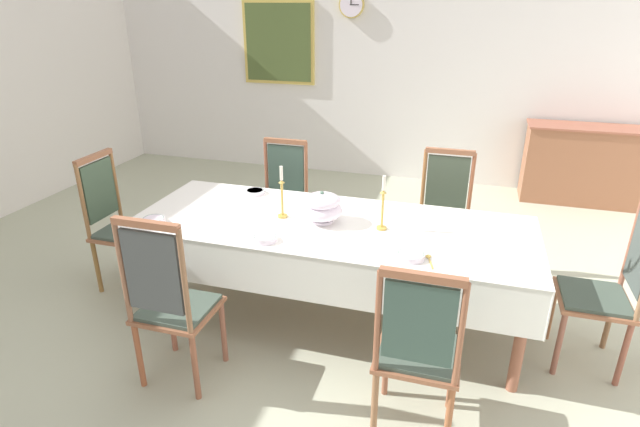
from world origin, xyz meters
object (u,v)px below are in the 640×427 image
at_px(chair_north_a, 282,197).
at_px(candlestick_east, 383,208).
at_px(chair_head_west, 118,221).
at_px(sideboard, 588,165).
at_px(dining_table, 331,233).
at_px(chair_north_b, 443,214).
at_px(bowl_near_left, 154,220).
at_px(bowl_far_right, 265,238).
at_px(spoon_secondary, 429,258).
at_px(chair_south_a, 170,301).
at_px(chair_head_east, 609,285).
at_px(spoon_primary, 143,219).
at_px(mounted_clock, 352,5).
at_px(soup_tureen, 322,207).
at_px(bowl_near_right, 411,255).
at_px(chair_south_b, 418,349).
at_px(framed_painting, 279,43).
at_px(candlestick_west, 282,197).
at_px(bowl_far_left, 255,191).

bearing_deg(chair_north_a, candlestick_east, 139.47).
bearing_deg(chair_head_west, sideboard, 128.14).
xyz_separation_m(dining_table, chair_north_b, (0.72, 0.92, -0.14)).
distance_m(candlestick_east, bowl_near_left, 1.58).
bearing_deg(bowl_near_left, bowl_far_right, -2.81).
distance_m(candlestick_east, spoon_secondary, 0.51).
relative_size(chair_south_a, chair_head_east, 0.99).
height_order(spoon_primary, mounted_clock, mounted_clock).
xyz_separation_m(soup_tureen, mounted_clock, (-0.63, 3.39, 1.27)).
relative_size(bowl_near_right, bowl_far_right, 1.07).
relative_size(dining_table, candlestick_east, 7.25).
distance_m(chair_south_b, bowl_near_left, 2.00).
bearing_deg(sideboard, bowl_near_right, 65.22).
height_order(chair_north_a, bowl_near_right, chair_north_a).
relative_size(chair_south_a, mounted_clock, 3.67).
height_order(chair_north_a, chair_north_b, chair_north_b).
bearing_deg(chair_north_b, soup_tureen, 49.46).
height_order(chair_head_west, chair_head_east, chair_head_east).
height_order(sideboard, framed_painting, framed_painting).
bearing_deg(chair_head_west, candlestick_east, 90.00).
height_order(dining_table, bowl_far_right, bowl_far_right).
distance_m(chair_south_b, spoon_primary, 2.10).
height_order(chair_north_a, soup_tureen, chair_north_a).
height_order(chair_south_a, soup_tureen, chair_south_a).
bearing_deg(soup_tureen, candlestick_west, -180.00).
xyz_separation_m(chair_north_b, sideboard, (1.50, 2.22, -0.11)).
xyz_separation_m(chair_head_east, bowl_far_left, (-2.52, 0.38, 0.21)).
distance_m(soup_tureen, candlestick_west, 0.30).
height_order(dining_table, chair_south_a, chair_south_a).
relative_size(bowl_near_right, spoon_secondary, 0.94).
relative_size(chair_north_b, chair_head_west, 0.98).
distance_m(dining_table, bowl_near_left, 1.23).
relative_size(candlestick_west, spoon_primary, 2.14).
xyz_separation_m(chair_south_a, chair_head_west, (-1.06, 0.92, -0.01)).
bearing_deg(chair_head_east, spoon_secondary, 107.58).
relative_size(chair_south_b, mounted_clock, 3.42).
relative_size(spoon_primary, sideboard, 0.12).
bearing_deg(bowl_near_left, chair_head_west, 149.55).
relative_size(candlestick_west, framed_painting, 0.36).
xyz_separation_m(dining_table, chair_north_a, (-0.72, 0.92, -0.15)).
relative_size(soup_tureen, bowl_near_right, 1.75).
height_order(chair_south_b, chair_north_b, chair_north_b).
bearing_deg(bowl_far_right, chair_head_east, 10.64).
height_order(chair_north_a, spoon_primary, chair_north_a).
bearing_deg(bowl_far_left, bowl_near_right, -29.29).
height_order(candlestick_west, bowl_near_left, candlestick_west).
height_order(chair_head_east, spoon_secondary, chair_head_east).
distance_m(dining_table, spoon_secondary, 0.79).
bearing_deg(bowl_far_right, spoon_secondary, 3.04).
distance_m(chair_head_east, mounted_clock, 4.48).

